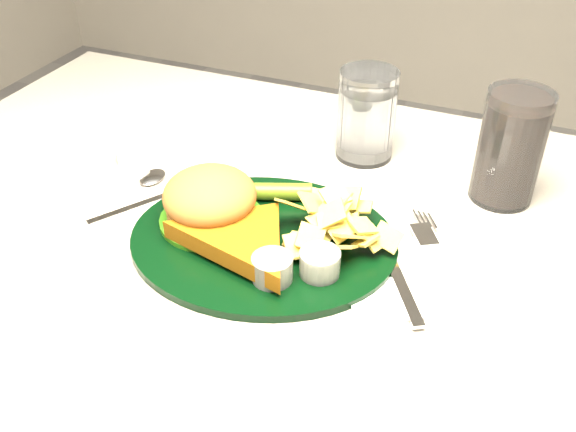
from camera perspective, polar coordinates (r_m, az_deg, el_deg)
name	(u,v)px	position (r m, az deg, el deg)	size (l,w,h in m)	color
table	(283,410)	(1.09, -0.45, -16.86)	(1.20, 0.80, 0.75)	#AFA79E
dinner_plate	(263,219)	(0.77, -2.26, -0.29)	(0.33, 0.27, 0.07)	black
water_glass	(367,115)	(0.95, 7.00, 8.90)	(0.08, 0.08, 0.13)	white
cola_glass	(510,147)	(0.89, 19.17, 5.78)	(0.08, 0.08, 0.15)	black
fork_napkin	(402,275)	(0.75, 10.08, -5.19)	(0.15, 0.19, 0.01)	silver
spoon	(128,207)	(0.88, -14.00, 0.78)	(0.04, 0.16, 0.01)	silver
ramekin	(131,154)	(0.98, -13.80, 5.40)	(0.04, 0.04, 0.03)	white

